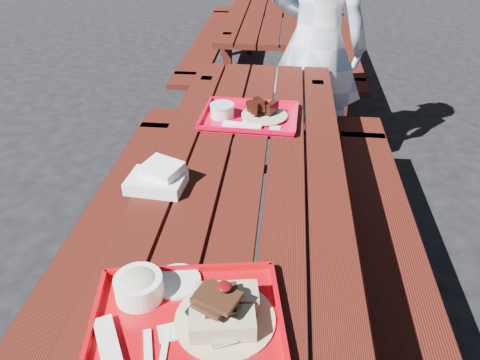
{
  "coord_description": "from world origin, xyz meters",
  "views": [
    {
      "loc": [
        0.14,
        -1.44,
        1.66
      ],
      "look_at": [
        0.0,
        -0.15,
        0.82
      ],
      "focal_mm": 35.0,
      "sensor_mm": 36.0,
      "label": 1
    }
  ],
  "objects_px": {
    "picnic_table_far": "(275,26)",
    "near_tray": "(187,308)",
    "picnic_table_near": "(244,215)",
    "person": "(316,44)",
    "far_tray": "(248,115)"
  },
  "relations": [
    {
      "from": "far_tray",
      "to": "person",
      "type": "height_order",
      "value": "person"
    },
    {
      "from": "picnic_table_far",
      "to": "far_tray",
      "type": "relative_size",
      "value": 5.5
    },
    {
      "from": "picnic_table_near",
      "to": "person",
      "type": "distance_m",
      "value": 1.42
    },
    {
      "from": "picnic_table_far",
      "to": "picnic_table_near",
      "type": "bearing_deg",
      "value": -90.0
    },
    {
      "from": "near_tray",
      "to": "far_tray",
      "type": "xyz_separation_m",
      "value": [
        0.05,
        1.14,
        -0.01
      ]
    },
    {
      "from": "picnic_table_far",
      "to": "person",
      "type": "distance_m",
      "value": 1.5
    },
    {
      "from": "far_tray",
      "to": "picnic_table_near",
      "type": "bearing_deg",
      "value": -86.5
    },
    {
      "from": "picnic_table_far",
      "to": "far_tray",
      "type": "distance_m",
      "value": 2.35
    },
    {
      "from": "picnic_table_far",
      "to": "near_tray",
      "type": "xyz_separation_m",
      "value": [
        -0.07,
        -3.48,
        0.22
      ]
    },
    {
      "from": "picnic_table_near",
      "to": "far_tray",
      "type": "height_order",
      "value": "far_tray"
    },
    {
      "from": "near_tray",
      "to": "picnic_table_far",
      "type": "bearing_deg",
      "value": 88.78
    },
    {
      "from": "picnic_table_near",
      "to": "picnic_table_far",
      "type": "relative_size",
      "value": 1.0
    },
    {
      "from": "picnic_table_far",
      "to": "near_tray",
      "type": "bearing_deg",
      "value": -91.22
    },
    {
      "from": "far_tray",
      "to": "person",
      "type": "xyz_separation_m",
      "value": [
        0.32,
        0.89,
        0.06
      ]
    },
    {
      "from": "near_tray",
      "to": "person",
      "type": "xyz_separation_m",
      "value": [
        0.37,
        2.04,
        0.05
      ]
    }
  ]
}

